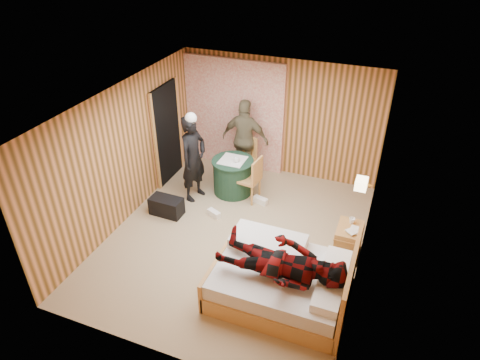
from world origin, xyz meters
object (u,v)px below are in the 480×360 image
at_px(woman_standing, 193,159).
at_px(round_table, 233,176).
at_px(man_at_table, 245,139).
at_px(man_on_bed, 282,256).
at_px(bed, 282,279).
at_px(nightstand, 348,240).
at_px(duffel_bag, 167,206).
at_px(chair_near, 252,176).
at_px(chair_far, 246,154).
at_px(wall_lamp, 361,184).

bearing_deg(woman_standing, round_table, -42.39).
distance_m(man_at_table, man_on_bed, 3.68).
bearing_deg(man_at_table, bed, 120.61).
relative_size(nightstand, duffel_bag, 0.94).
bearing_deg(man_on_bed, nightstand, 63.75).
height_order(bed, duffel_bag, bed).
bearing_deg(woman_standing, man_on_bed, -119.04).
height_order(bed, round_table, bed).
xyz_separation_m(chair_near, man_at_table, (-0.46, 0.84, 0.32)).
bearing_deg(chair_far, woman_standing, -98.61).
bearing_deg(duffel_bag, nightstand, 3.06).
distance_m(chair_far, man_at_table, 0.33).
distance_m(chair_far, duffel_bag, 2.06).
relative_size(bed, woman_standing, 1.13).
relative_size(woman_standing, man_at_table, 1.00).
bearing_deg(man_on_bed, wall_lamp, 64.84).
height_order(wall_lamp, duffel_bag, wall_lamp).
height_order(chair_near, duffel_bag, chair_near).
bearing_deg(round_table, woman_standing, -144.93).
bearing_deg(man_at_table, chair_far, 128.51).
xyz_separation_m(woman_standing, man_on_bed, (2.37, -2.11, 0.08)).
height_order(chair_far, man_at_table, man_at_table).
xyz_separation_m(wall_lamp, round_table, (-2.52, 0.90, -0.93)).
bearing_deg(wall_lamp, round_table, 160.34).
relative_size(wall_lamp, nightstand, 0.45).
bearing_deg(man_at_table, woman_standing, 61.98).
xyz_separation_m(chair_near, duffel_bag, (-1.33, -1.02, -0.37)).
distance_m(duffel_bag, man_at_table, 2.17).
distance_m(round_table, man_at_table, 0.85).
bearing_deg(wall_lamp, chair_near, 159.76).
bearing_deg(wall_lamp, bed, -119.25).
bearing_deg(duffel_bag, round_table, 54.45).
bearing_deg(chair_near, bed, 36.94).
distance_m(woman_standing, man_on_bed, 3.17).
distance_m(bed, chair_near, 2.53).
bearing_deg(chair_near, wall_lamp, 76.53).
xyz_separation_m(bed, duffel_bag, (-2.60, 1.16, -0.13)).
distance_m(duffel_bag, man_on_bed, 3.06).
relative_size(bed, chair_near, 2.10).
height_order(bed, man_at_table, man_at_table).
height_order(chair_far, chair_near, chair_near).
height_order(bed, chair_near, bed).
relative_size(bed, round_table, 2.35).
bearing_deg(round_table, man_on_bed, -55.57).
distance_m(round_table, chair_far, 0.68).
relative_size(nightstand, round_table, 0.69).
xyz_separation_m(duffel_bag, woman_standing, (0.25, 0.72, 0.69)).
relative_size(chair_near, man_on_bed, 0.53).
bearing_deg(nightstand, round_table, 156.70).
relative_size(chair_near, man_at_table, 0.54).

